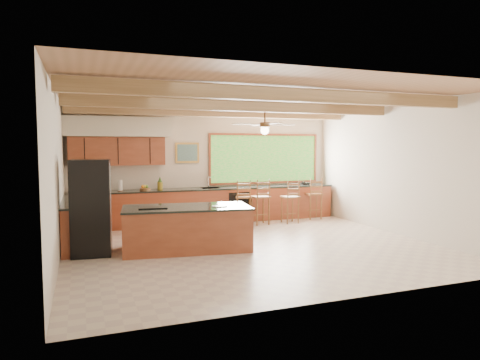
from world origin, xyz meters
name	(u,v)px	position (x,y,z in m)	size (l,w,h in m)	color
ground	(252,246)	(0.00, 0.00, 0.00)	(7.20, 7.20, 0.00)	#C3B0A1
room_shell	(233,137)	(-0.17, 0.65, 2.21)	(7.27, 6.54, 3.02)	beige
counter_run	(184,209)	(-0.82, 2.52, 0.46)	(7.12, 3.10, 1.25)	brown
island	(187,228)	(-1.30, 0.17, 0.43)	(2.57, 1.46, 0.87)	brown
refrigerator	(91,207)	(-3.05, 0.40, 0.89)	(0.76, 0.74, 1.78)	black
bar_stool_a	(244,198)	(0.76, 2.39, 0.68)	(0.52, 0.52, 1.15)	brown
bar_stool_b	(291,198)	(1.93, 2.03, 0.68)	(0.42, 0.42, 1.14)	brown
bar_stool_c	(261,198)	(1.11, 2.10, 0.70)	(0.44, 0.44, 1.19)	brown
bar_stool_d	(315,195)	(2.85, 2.39, 0.68)	(0.46, 0.46, 1.15)	brown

